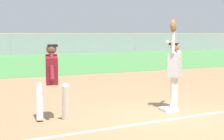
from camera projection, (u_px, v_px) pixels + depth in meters
ground_plane at (167, 117)px, 7.78m from camera, size 76.66×76.66×0.00m
outfield_grass at (28, 62)px, 22.68m from camera, size 50.85×16.04×0.01m
first_base at (168, 109)px, 8.42m from camera, size 0.38×0.38×0.08m
fielder at (174, 66)px, 8.44m from camera, size 0.75×0.67×2.28m
runner at (52, 76)px, 7.40m from camera, size 0.75×0.84×1.72m
baseball at (168, 42)px, 8.13m from camera, size 0.07×0.07×0.07m
outfield_fence at (10, 44)px, 29.80m from camera, size 50.93×0.08×1.95m
parked_car_silver at (22, 46)px, 33.71m from camera, size 4.58×2.49×1.25m
parked_car_black at (63, 45)px, 35.51m from camera, size 4.48×2.28×1.25m
parked_car_red at (100, 45)px, 37.68m from camera, size 4.58×2.49×1.25m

